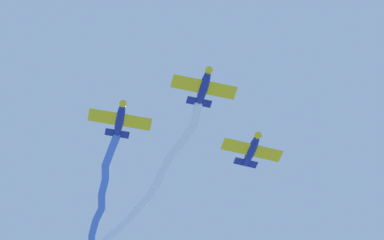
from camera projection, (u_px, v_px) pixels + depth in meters
airplane_lead at (204, 87)px, 75.93m from camera, size 6.36×5.48×1.71m
smoke_trail_lead at (154, 182)px, 85.60m from camera, size 20.66×17.94×3.99m
airplane_left_wing at (252, 150)px, 81.03m from camera, size 6.23×5.55×1.71m
airplane_right_wing at (120, 119)px, 78.86m from camera, size 6.43×5.43×1.71m
smoke_trail_right_wing at (99, 207)px, 88.71m from camera, size 15.34×20.75×4.15m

